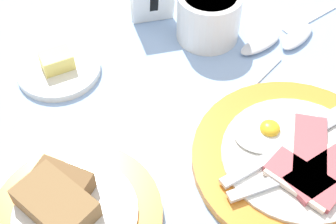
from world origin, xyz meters
TOP-DOWN VIEW (x-y plane):
  - ground_plane at (0.00, 0.00)m, footprint 3.00×3.00m
  - breakfast_plate at (0.09, -0.00)m, footprint 0.23×0.23m
  - bread_plate at (-0.15, -0.00)m, footprint 0.18×0.18m
  - sugar_cup at (0.07, 0.23)m, footprint 0.09×0.09m
  - butter_dish at (-0.15, 0.21)m, footprint 0.11×0.11m
  - teaspoon_near_cup at (0.16, 0.20)m, footprint 0.19×0.09m
  - teaspoon_stray at (0.17, 0.18)m, footprint 0.17×0.13m

SIDE VIEW (x-z plane):
  - ground_plane at x=0.00m, z-range 0.00..0.00m
  - teaspoon_near_cup at x=0.16m, z-range 0.00..0.01m
  - teaspoon_stray at x=0.17m, z-range 0.00..0.01m
  - butter_dish at x=-0.15m, z-range -0.01..0.02m
  - breakfast_plate at x=0.09m, z-range -0.01..0.03m
  - bread_plate at x=-0.15m, z-range -0.01..0.03m
  - sugar_cup at x=0.07m, z-range 0.00..0.07m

